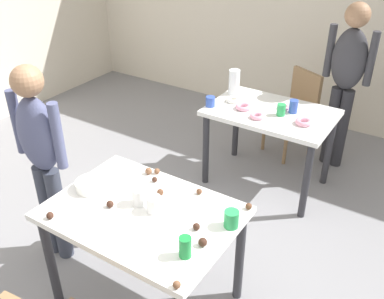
{
  "coord_description": "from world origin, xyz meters",
  "views": [
    {
      "loc": [
        1.38,
        -1.62,
        2.36
      ],
      "look_at": [
        0.03,
        0.48,
        0.9
      ],
      "focal_mm": 40.5,
      "sensor_mm": 36.0,
      "label": 1
    }
  ],
  "objects_px": {
    "person_girl_near": "(41,151)",
    "soda_can": "(185,247)",
    "dining_table_far": "(270,122)",
    "person_adult_far": "(347,73)",
    "chair_far_table": "(296,108)",
    "dining_table_near": "(143,224)",
    "pitcher_far": "(234,82)",
    "mixing_bowl": "(91,185)"
  },
  "relations": [
    {
      "from": "dining_table_near",
      "to": "soda_can",
      "type": "xyz_separation_m",
      "value": [
        0.42,
        -0.17,
        0.16
      ]
    },
    {
      "from": "person_adult_far",
      "to": "pitcher_far",
      "type": "relative_size",
      "value": 6.87
    },
    {
      "from": "chair_far_table",
      "to": "soda_can",
      "type": "xyz_separation_m",
      "value": [
        0.35,
        -2.58,
        0.31
      ]
    },
    {
      "from": "dining_table_far",
      "to": "chair_far_table",
      "type": "xyz_separation_m",
      "value": [
        -0.01,
        0.71,
        -0.14
      ]
    },
    {
      "from": "person_adult_far",
      "to": "soda_can",
      "type": "bearing_deg",
      "value": -91.92
    },
    {
      "from": "dining_table_near",
      "to": "person_girl_near",
      "type": "height_order",
      "value": "person_girl_near"
    },
    {
      "from": "dining_table_far",
      "to": "dining_table_near",
      "type": "bearing_deg",
      "value": -92.85
    },
    {
      "from": "person_adult_far",
      "to": "person_girl_near",
      "type": "bearing_deg",
      "value": -119.37
    },
    {
      "from": "soda_can",
      "to": "person_girl_near",
      "type": "bearing_deg",
      "value": 172.32
    },
    {
      "from": "dining_table_near",
      "to": "person_adult_far",
      "type": "bearing_deg",
      "value": 77.99
    },
    {
      "from": "dining_table_far",
      "to": "person_adult_far",
      "type": "distance_m",
      "value": 0.87
    },
    {
      "from": "dining_table_near",
      "to": "mixing_bowl",
      "type": "relative_size",
      "value": 5.8
    },
    {
      "from": "pitcher_far",
      "to": "dining_table_far",
      "type": "bearing_deg",
      "value": -19.35
    },
    {
      "from": "dining_table_near",
      "to": "chair_far_table",
      "type": "relative_size",
      "value": 1.28
    },
    {
      "from": "chair_far_table",
      "to": "mixing_bowl",
      "type": "xyz_separation_m",
      "value": [
        -0.48,
        -2.41,
        0.28
      ]
    },
    {
      "from": "chair_far_table",
      "to": "dining_table_near",
      "type": "bearing_deg",
      "value": -91.76
    },
    {
      "from": "dining_table_far",
      "to": "person_adult_far",
      "type": "relative_size",
      "value": 0.67
    },
    {
      "from": "chair_far_table",
      "to": "person_adult_far",
      "type": "xyz_separation_m",
      "value": [
        0.43,
        -0.02,
        0.47
      ]
    },
    {
      "from": "dining_table_far",
      "to": "mixing_bowl",
      "type": "xyz_separation_m",
      "value": [
        -0.49,
        -1.7,
        0.14
      ]
    },
    {
      "from": "person_adult_far",
      "to": "soda_can",
      "type": "height_order",
      "value": "person_adult_far"
    },
    {
      "from": "chair_far_table",
      "to": "soda_can",
      "type": "relative_size",
      "value": 7.13
    },
    {
      "from": "chair_far_table",
      "to": "mixing_bowl",
      "type": "bearing_deg",
      "value": -101.37
    },
    {
      "from": "dining_table_far",
      "to": "mixing_bowl",
      "type": "height_order",
      "value": "mixing_bowl"
    },
    {
      "from": "chair_far_table",
      "to": "mixing_bowl",
      "type": "distance_m",
      "value": 2.47
    },
    {
      "from": "person_girl_near",
      "to": "soda_can",
      "type": "distance_m",
      "value": 1.27
    },
    {
      "from": "person_girl_near",
      "to": "person_adult_far",
      "type": "distance_m",
      "value": 2.75
    },
    {
      "from": "soda_can",
      "to": "dining_table_far",
      "type": "bearing_deg",
      "value": 100.21
    },
    {
      "from": "mixing_bowl",
      "to": "pitcher_far",
      "type": "height_order",
      "value": "pitcher_far"
    },
    {
      "from": "person_girl_near",
      "to": "soda_can",
      "type": "bearing_deg",
      "value": -7.68
    },
    {
      "from": "mixing_bowl",
      "to": "soda_can",
      "type": "distance_m",
      "value": 0.85
    },
    {
      "from": "chair_far_table",
      "to": "person_adult_far",
      "type": "distance_m",
      "value": 0.64
    },
    {
      "from": "dining_table_near",
      "to": "soda_can",
      "type": "height_order",
      "value": "soda_can"
    },
    {
      "from": "pitcher_far",
      "to": "dining_table_near",
      "type": "bearing_deg",
      "value": -78.78
    },
    {
      "from": "dining_table_far",
      "to": "pitcher_far",
      "type": "bearing_deg",
      "value": 160.65
    },
    {
      "from": "dining_table_near",
      "to": "soda_can",
      "type": "bearing_deg",
      "value": -22.43
    },
    {
      "from": "dining_table_near",
      "to": "pitcher_far",
      "type": "height_order",
      "value": "pitcher_far"
    },
    {
      "from": "person_adult_far",
      "to": "pitcher_far",
      "type": "distance_m",
      "value": 1.03
    },
    {
      "from": "dining_table_near",
      "to": "soda_can",
      "type": "distance_m",
      "value": 0.49
    },
    {
      "from": "chair_far_table",
      "to": "person_girl_near",
      "type": "distance_m",
      "value": 2.61
    },
    {
      "from": "person_girl_near",
      "to": "mixing_bowl",
      "type": "distance_m",
      "value": 0.44
    },
    {
      "from": "person_girl_near",
      "to": "person_adult_far",
      "type": "bearing_deg",
      "value": 60.63
    },
    {
      "from": "dining_table_far",
      "to": "pitcher_far",
      "type": "relative_size",
      "value": 4.63
    }
  ]
}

